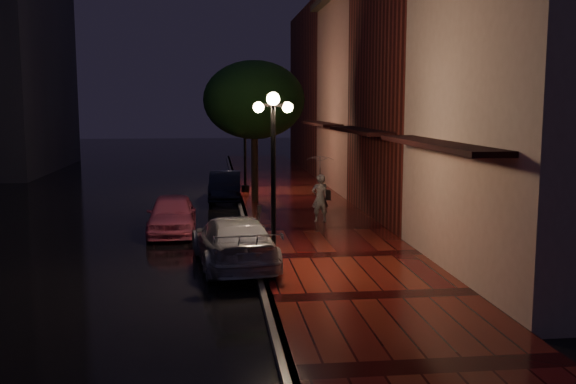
# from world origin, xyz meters

# --- Properties ---
(ground) EXTENTS (120.00, 120.00, 0.00)m
(ground) POSITION_xyz_m (0.00, 0.00, 0.00)
(ground) COLOR black
(ground) RESTS_ON ground
(sidewalk) EXTENTS (4.50, 60.00, 0.15)m
(sidewalk) POSITION_xyz_m (2.25, 0.00, 0.07)
(sidewalk) COLOR #450C0C
(sidewalk) RESTS_ON ground
(curb) EXTENTS (0.25, 60.00, 0.15)m
(curb) POSITION_xyz_m (0.00, 0.00, 0.07)
(curb) COLOR #595451
(curb) RESTS_ON ground
(storefront_near) EXTENTS (5.00, 8.00, 8.50)m
(storefront_near) POSITION_xyz_m (7.00, -6.00, 4.25)
(storefront_near) COLOR gray
(storefront_near) RESTS_ON ground
(storefront_mid) EXTENTS (5.00, 8.00, 11.00)m
(storefront_mid) POSITION_xyz_m (7.00, 2.00, 5.50)
(storefront_mid) COLOR #511914
(storefront_mid) RESTS_ON ground
(storefront_far) EXTENTS (5.00, 8.00, 9.00)m
(storefront_far) POSITION_xyz_m (7.00, 10.00, 4.50)
(storefront_far) COLOR #8C5951
(storefront_far) RESTS_ON ground
(storefront_extra) EXTENTS (5.00, 12.00, 10.00)m
(storefront_extra) POSITION_xyz_m (7.00, 20.00, 5.00)
(storefront_extra) COLOR #511914
(storefront_extra) RESTS_ON ground
(streetlamp_near) EXTENTS (0.96, 0.36, 4.31)m
(streetlamp_near) POSITION_xyz_m (0.35, -5.00, 2.60)
(streetlamp_near) COLOR black
(streetlamp_near) RESTS_ON sidewalk
(streetlamp_far) EXTENTS (0.96, 0.36, 4.31)m
(streetlamp_far) POSITION_xyz_m (0.35, 9.00, 2.60)
(streetlamp_far) COLOR black
(streetlamp_far) RESTS_ON sidewalk
(street_tree) EXTENTS (4.16, 4.16, 5.80)m
(street_tree) POSITION_xyz_m (0.61, 5.99, 4.24)
(street_tree) COLOR black
(street_tree) RESTS_ON sidewalk
(pink_car) EXTENTS (1.61, 3.82, 1.29)m
(pink_car) POSITION_xyz_m (-2.45, 0.32, 0.64)
(pink_car) COLOR #CF557A
(pink_car) RESTS_ON ground
(navy_car) EXTENTS (1.50, 3.90, 1.27)m
(navy_car) POSITION_xyz_m (-0.60, 7.46, 0.63)
(navy_car) COLOR black
(navy_car) RESTS_ON ground
(silver_car) EXTENTS (2.41, 4.76, 1.32)m
(silver_car) POSITION_xyz_m (-0.60, -4.15, 0.66)
(silver_car) COLOR #9F9EA6
(silver_car) RESTS_ON ground
(woman_with_umbrella) EXTENTS (0.96, 0.98, 2.31)m
(woman_with_umbrella) POSITION_xyz_m (2.53, 1.10, 1.68)
(woman_with_umbrella) COLOR silver
(woman_with_umbrella) RESTS_ON sidewalk
(parking_meter) EXTENTS (0.13, 0.11, 1.24)m
(parking_meter) POSITION_xyz_m (0.15, -2.81, 0.90)
(parking_meter) COLOR black
(parking_meter) RESTS_ON sidewalk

